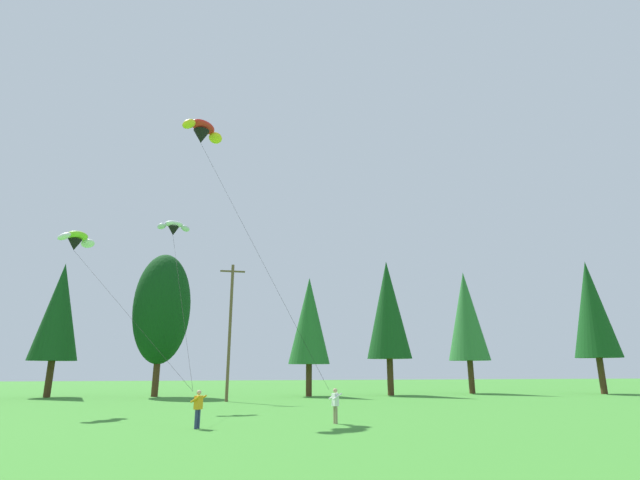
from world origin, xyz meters
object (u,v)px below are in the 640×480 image
parafoil_kite_mid_red_yellow (202,132)px  parafoil_kite_far_lime_white (76,240)px  kite_flyer_mid (335,403)px  utility_pole (230,328)px  kite_flyer_near (198,406)px  parafoil_kite_high_white (174,228)px

parafoil_kite_mid_red_yellow → parafoil_kite_far_lime_white: (-8.08, 1.49, -8.49)m
kite_flyer_mid → utility_pole: bearing=105.4°
kite_flyer_near → kite_flyer_mid: 6.73m
utility_pole → kite_flyer_near: size_ratio=6.95×
parafoil_kite_mid_red_yellow → parafoil_kite_far_lime_white: size_ratio=1.56×
kite_flyer_near → kite_flyer_mid: size_ratio=1.00×
kite_flyer_mid → parafoil_kite_far_lime_white: bearing=147.4°
utility_pole → parafoil_kite_high_white: 10.18m
parafoil_kite_high_white → parafoil_kite_far_lime_white: size_ratio=1.14×
parafoil_kite_mid_red_yellow → kite_flyer_mid: bearing=-47.8°
kite_flyer_near → parafoil_kite_mid_red_yellow: parafoil_kite_mid_red_yellow is taller
utility_pole → kite_flyer_mid: bearing=-74.6°
kite_flyer_mid → parafoil_kite_far_lime_white: 21.69m
utility_pole → parafoil_kite_far_lime_white: (-11.06, -7.85, 5.21)m
kite_flyer_mid → parafoil_kite_high_white: size_ratio=0.12×
parafoil_kite_high_white → parafoil_kite_mid_red_yellow: bearing=-65.4°
kite_flyer_mid → parafoil_kite_far_lime_white: size_ratio=0.14×
parafoil_kite_mid_red_yellow → parafoil_kite_far_lime_white: parafoil_kite_mid_red_yellow is taller
kite_flyer_near → kite_flyer_mid: same height
kite_flyer_near → parafoil_kite_high_white: bearing=103.1°
kite_flyer_near → parafoil_kite_far_lime_white: parafoil_kite_far_lime_white is taller
utility_pole → parafoil_kite_high_white: parafoil_kite_high_white is taller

